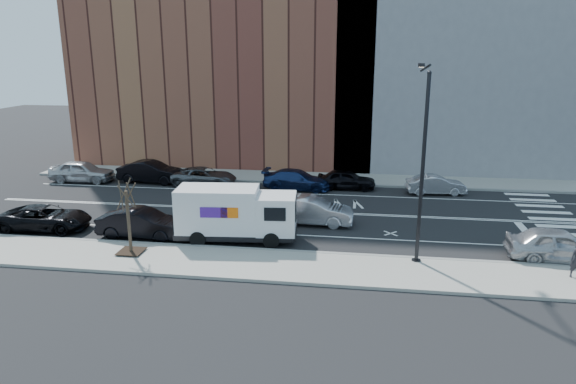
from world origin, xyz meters
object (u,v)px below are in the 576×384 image
(far_parked_a, at_px, (82,171))
(far_parked_b, at_px, (151,172))
(fedex_van, at_px, (235,213))
(driving_sedan, at_px, (311,211))
(near_parked_front, at_px, (559,245))

(far_parked_a, distance_m, far_parked_b, 5.47)
(fedex_van, relative_size, driving_sedan, 1.34)
(near_parked_front, bearing_deg, fedex_van, 89.95)
(far_parked_a, bearing_deg, fedex_van, -128.37)
(driving_sedan, bearing_deg, fedex_van, 134.08)
(far_parked_a, xyz_separation_m, far_parked_b, (5.45, 0.55, 0.00))
(driving_sedan, bearing_deg, far_parked_a, 70.00)
(far_parked_a, relative_size, driving_sedan, 1.00)
(driving_sedan, bearing_deg, far_parked_b, 60.56)
(far_parked_a, height_order, far_parked_b, far_parked_b)
(fedex_van, height_order, far_parked_a, fedex_van)
(fedex_van, distance_m, near_parked_front, 16.17)
(far_parked_a, distance_m, driving_sedan, 20.19)
(far_parked_b, bearing_deg, driving_sedan, -117.60)
(far_parked_b, bearing_deg, near_parked_front, -111.12)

